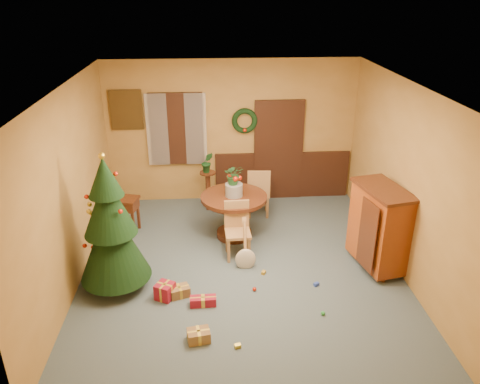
{
  "coord_description": "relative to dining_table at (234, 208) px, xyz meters",
  "views": [
    {
      "loc": [
        -0.45,
        -6.34,
        4.2
      ],
      "look_at": [
        0.0,
        0.4,
        1.17
      ],
      "focal_mm": 35.0,
      "sensor_mm": 36.0,
      "label": 1
    }
  ],
  "objects": [
    {
      "name": "centerpiece_plant",
      "position": [
        0.0,
        0.0,
        0.64
      ],
      "size": [
        0.33,
        0.28,
        0.36
      ],
      "primitive_type": "imported",
      "color": "#1E4C23",
      "rests_on": "urn"
    },
    {
      "name": "chair_near",
      "position": [
        0.02,
        -0.62,
        -0.05
      ],
      "size": [
        0.43,
        0.43,
        0.95
      ],
      "color": "olive",
      "rests_on": "floor"
    },
    {
      "name": "toy_b",
      "position": [
        1.1,
        -2.29,
        -0.53
      ],
      "size": [
        0.06,
        0.06,
        0.06
      ],
      "primitive_type": "sphere",
      "color": "green",
      "rests_on": "floor"
    },
    {
      "name": "dining_table",
      "position": [
        0.0,
        0.0,
        0.0
      ],
      "size": [
        1.17,
        1.17,
        0.8
      ],
      "color": "black",
      "rests_on": "floor"
    },
    {
      "name": "plant_stand",
      "position": [
        -0.45,
        1.14,
        -0.06
      ],
      "size": [
        0.31,
        0.31,
        0.81
      ],
      "color": "black",
      "rests_on": "floor"
    },
    {
      "name": "gift_c",
      "position": [
        -0.9,
        -1.72,
        -0.49
      ],
      "size": [
        0.33,
        0.28,
        0.16
      ],
      "color": "brown",
      "rests_on": "floor"
    },
    {
      "name": "toy_a",
      "position": [
        1.16,
        -1.61,
        -0.54
      ],
      "size": [
        0.09,
        0.08,
        0.05
      ],
      "primitive_type": "cube",
      "rotation": [
        0.0,
        0.0,
        0.55
      ],
      "color": "#2945B4",
      "rests_on": "floor"
    },
    {
      "name": "stand_plant",
      "position": [
        -0.45,
        1.14,
        0.45
      ],
      "size": [
        0.25,
        0.21,
        0.41
      ],
      "primitive_type": "imported",
      "rotation": [
        0.0,
        0.0,
        0.14
      ],
      "color": "#19471E",
      "rests_on": "plant_stand"
    },
    {
      "name": "christmas_tree",
      "position": [
        -1.84,
        -1.41,
        0.45
      ],
      "size": [
        1.04,
        1.04,
        2.14
      ],
      "color": "#382111",
      "rests_on": "floor"
    },
    {
      "name": "chair_far",
      "position": [
        0.52,
        0.78,
        -0.03
      ],
      "size": [
        0.46,
        0.46,
        0.99
      ],
      "color": "olive",
      "rests_on": "floor"
    },
    {
      "name": "guitar",
      "position": [
        0.12,
        -1.04,
        -0.17
      ],
      "size": [
        0.46,
        0.58,
        0.76
      ],
      "primitive_type": null,
      "rotation": [
        -0.49,
        0.0,
        0.29
      ],
      "color": "beige",
      "rests_on": "floor"
    },
    {
      "name": "gift_b",
      "position": [
        -1.1,
        -1.75,
        -0.44
      ],
      "size": [
        0.32,
        0.32,
        0.24
      ],
      "color": "maroon",
      "rests_on": "floor"
    },
    {
      "name": "room_envelope",
      "position": [
        0.26,
        1.63,
        0.55
      ],
      "size": [
        5.5,
        5.5,
        5.5
      ],
      "color": "#3B4D57",
      "rests_on": "ground"
    },
    {
      "name": "toy_c",
      "position": [
        0.4,
        -1.24,
        -0.54
      ],
      "size": [
        0.08,
        0.09,
        0.05
      ],
      "primitive_type": "cube",
      "rotation": [
        0.0,
        0.0,
        1.07
      ],
      "color": "#B88D22",
      "rests_on": "floor"
    },
    {
      "name": "gift_a",
      "position": [
        -0.61,
        -2.68,
        -0.49
      ],
      "size": [
        0.31,
        0.25,
        0.15
      ],
      "color": "brown",
      "rests_on": "floor"
    },
    {
      "name": "sideboard",
      "position": [
        2.21,
        -1.13,
        0.18
      ],
      "size": [
        0.79,
        1.17,
        1.38
      ],
      "color": "#4E1E09",
      "rests_on": "floor"
    },
    {
      "name": "toy_e",
      "position": [
        -0.12,
        -2.84,
        -0.54
      ],
      "size": [
        0.09,
        0.07,
        0.05
      ],
      "primitive_type": "cube",
      "rotation": [
        0.0,
        0.0,
        0.25
      ],
      "color": "yellow",
      "rests_on": "floor"
    },
    {
      "name": "toy_d",
      "position": [
        0.21,
        -1.67,
        -0.53
      ],
      "size": [
        0.06,
        0.06,
        0.06
      ],
      "primitive_type": "sphere",
      "color": "red",
      "rests_on": "floor"
    },
    {
      "name": "gift_d",
      "position": [
        -0.55,
        -1.96,
        -0.5
      ],
      "size": [
        0.38,
        0.16,
        0.13
      ],
      "color": "maroon",
      "rests_on": "floor"
    },
    {
      "name": "urn",
      "position": [
        0.0,
        0.0,
        0.35
      ],
      "size": [
        0.3,
        0.3,
        0.22
      ],
      "primitive_type": "cylinder",
      "color": "slate",
      "rests_on": "dining_table"
    },
    {
      "name": "writing_desk",
      "position": [
        -2.09,
        0.36,
        -0.06
      ],
      "size": [
        0.82,
        0.53,
        0.67
      ],
      "color": "black",
      "rests_on": "floor"
    }
  ]
}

